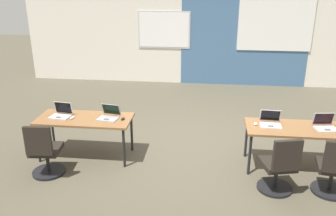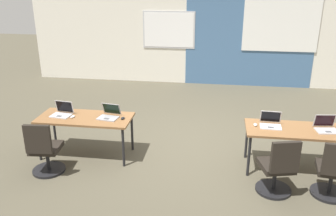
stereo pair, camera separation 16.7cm
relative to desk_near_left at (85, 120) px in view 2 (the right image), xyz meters
name	(u,v)px [view 2 (the right image)]	position (x,y,z in m)	size (l,w,h in m)	color
ground_plane	(189,146)	(1.75, 0.60, -0.66)	(24.00, 24.00, 0.00)	#4C4738
back_wall_assembly	(205,35)	(1.80, 4.79, 0.75)	(10.00, 0.27, 2.80)	silver
desk_near_left	(85,120)	(0.00, 0.00, 0.00)	(1.60, 0.70, 0.72)	brown
desk_near_right	(297,133)	(3.50, 0.00, 0.00)	(1.60, 0.70, 0.72)	brown
laptop_near_left_end	(62,112)	(-0.42, 0.03, 0.11)	(0.36, 0.31, 0.23)	#B7B7BC
mouse_near_left_end	(73,117)	(-0.20, -0.05, 0.08)	(0.08, 0.11, 0.03)	silver
chair_near_left_end	(45,152)	(-0.42, -0.70, -0.28)	(0.52, 0.56, 0.92)	black
laptop_near_right_end	(326,127)	(3.93, 0.02, 0.11)	(0.37, 0.33, 0.23)	#B7B7BC
chair_near_right_end	(333,174)	(3.89, -0.73, -0.28)	(0.52, 0.56, 0.92)	black
laptop_near_left_inner	(109,115)	(0.42, 0.04, 0.11)	(0.38, 0.36, 0.23)	#9E9EA3
mouse_near_left_inner	(123,118)	(0.67, 0.00, 0.08)	(0.08, 0.11, 0.03)	black
laptop_near_right_inner	(271,123)	(3.09, 0.07, 0.11)	(0.34, 0.31, 0.23)	silver
mouse_near_right_inner	(255,125)	(2.85, 0.04, 0.08)	(0.06, 0.10, 0.03)	silver
chair_near_right_inner	(278,171)	(3.13, -0.75, -0.28)	(0.54, 0.59, 0.92)	black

